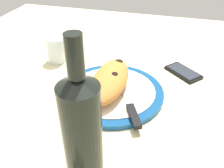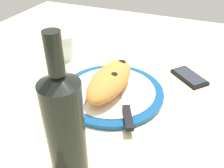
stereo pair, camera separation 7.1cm
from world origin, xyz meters
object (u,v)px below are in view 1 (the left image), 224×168
object	(u,v)px
plate	(112,92)
wine_bottle	(82,128)
smartphone	(183,72)
water_glass	(56,51)
fork	(89,94)
calzone	(110,79)
knife	(131,109)

from	to	relation	value
plate	wine_bottle	size ratio (longest dim) A/B	1.00
plate	smartphone	world-z (taller)	plate
smartphone	water_glass	distance (cm)	44.90
fork	smartphone	world-z (taller)	fork
water_glass	smartphone	bearing A→B (deg)	93.90
plate	smartphone	size ratio (longest dim) A/B	2.34
calzone	water_glass	size ratio (longest dim) A/B	2.59
calzone	knife	bearing A→B (deg)	44.26
calzone	knife	size ratio (longest dim) A/B	1.17
knife	water_glass	world-z (taller)	water_glass
smartphone	water_glass	world-z (taller)	water_glass
calzone	water_glass	distance (cm)	27.89
knife	smartphone	xyz separation A→B (cm)	(-25.26, 12.72, -1.62)
knife	wine_bottle	bearing A→B (deg)	-15.36
plate	knife	bearing A→B (deg)	43.44
plate	knife	world-z (taller)	knife
knife	fork	bearing A→B (deg)	-104.59
fork	knife	xyz separation A→B (cm)	(3.36, 12.91, 0.29)
water_glass	calzone	bearing A→B (deg)	59.60
calzone	smartphone	bearing A→B (deg)	129.72
plate	fork	bearing A→B (deg)	-53.01
plate	calzone	size ratio (longest dim) A/B	1.31
plate	water_glass	distance (cm)	28.86
knife	smartphone	size ratio (longest dim) A/B	1.53
smartphone	wine_bottle	size ratio (longest dim) A/B	0.43
knife	smartphone	distance (cm)	28.33
calzone	plate	bearing A→B (deg)	54.77
fork	water_glass	distance (cm)	26.87
knife	water_glass	xyz separation A→B (cm)	(-22.22, -31.95, 1.67)
plate	knife	size ratio (longest dim) A/B	1.53
fork	wine_bottle	world-z (taller)	wine_bottle
water_glass	wine_bottle	world-z (taller)	wine_bottle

